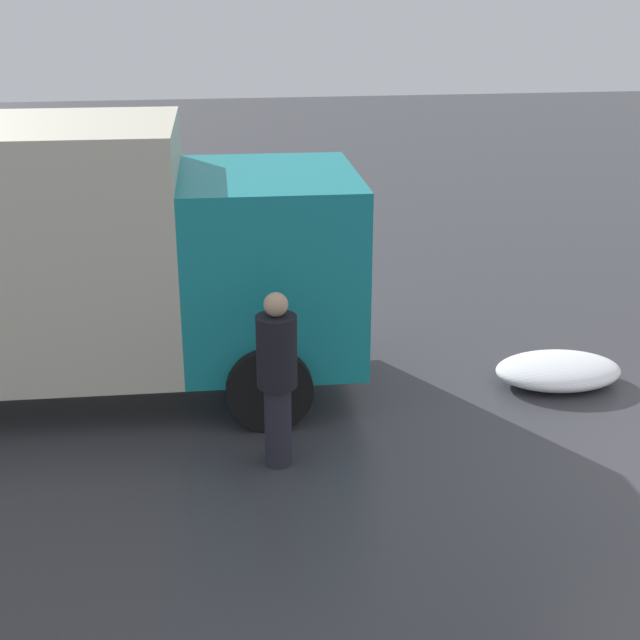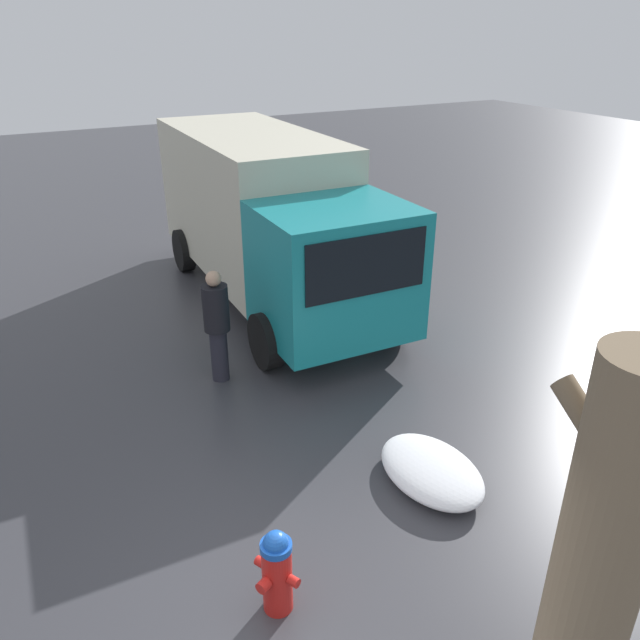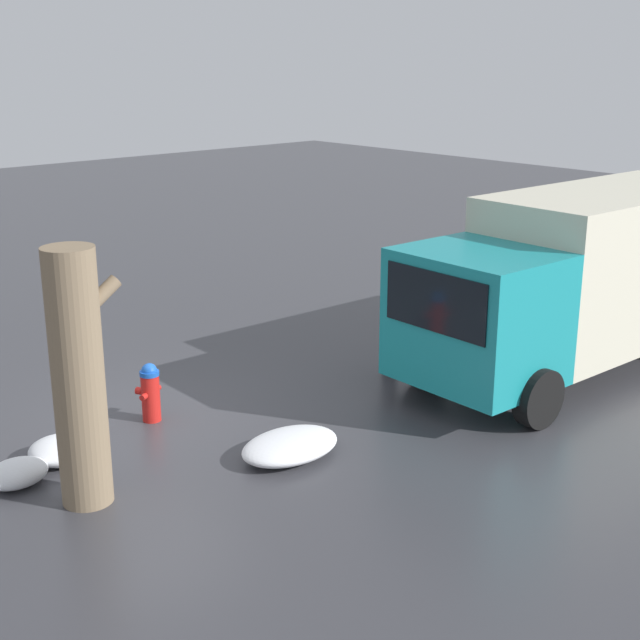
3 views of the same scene
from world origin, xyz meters
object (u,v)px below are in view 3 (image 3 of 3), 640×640
object	(u,v)px
tree_trunk	(79,378)
delivery_truck	(583,276)
fire_hydrant	(150,391)
pedestrian	(391,319)

from	to	relation	value
tree_trunk	delivery_truck	world-z (taller)	tree_trunk
fire_hydrant	delivery_truck	distance (m)	7.45
tree_trunk	delivery_truck	distance (m)	8.75
tree_trunk	pedestrian	distance (m)	6.12
delivery_truck	pedestrian	world-z (taller)	delivery_truck
tree_trunk	pedestrian	world-z (taller)	tree_trunk
tree_trunk	delivery_truck	size ratio (longest dim) A/B	0.45
pedestrian	tree_trunk	bearing A→B (deg)	-34.58
tree_trunk	pedestrian	size ratio (longest dim) A/B	1.82
fire_hydrant	pedestrian	bearing A→B (deg)	-129.84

